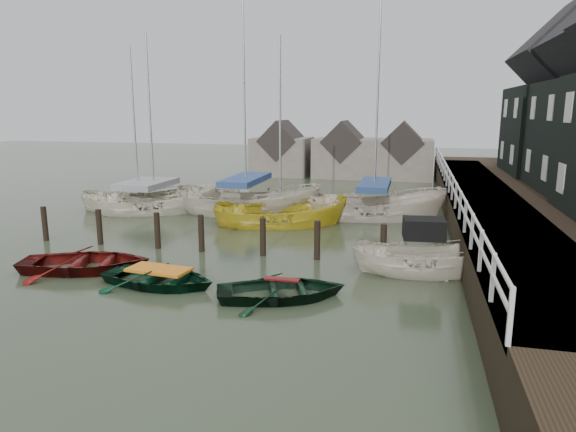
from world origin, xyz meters
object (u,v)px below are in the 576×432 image
(sailboat_b, at_px, (246,213))
(sailboat_c, at_px, (280,225))
(sailboat_d, at_px, (373,216))
(rowboat_green, at_px, (160,285))
(sailboat_e, at_px, (139,208))
(sailboat_a, at_px, (155,211))
(rowboat_dkgreen, at_px, (282,298))
(motorboat, at_px, (422,271))
(rowboat_red, at_px, (87,270))

(sailboat_b, relative_size, sailboat_c, 1.23)
(sailboat_d, bearing_deg, sailboat_b, 84.51)
(rowboat_green, height_order, sailboat_e, sailboat_e)
(rowboat_green, bearing_deg, sailboat_a, 35.46)
(rowboat_dkgreen, bearing_deg, sailboat_b, 1.72)
(sailboat_b, xyz_separation_m, sailboat_e, (-5.94, -0.21, 0.00))
(sailboat_d, bearing_deg, rowboat_dkgreen, 161.45)
(motorboat, distance_m, sailboat_e, 16.50)
(motorboat, xyz_separation_m, sailboat_b, (-8.62, 7.98, -0.03))
(sailboat_d, relative_size, sailboat_e, 1.32)
(motorboat, height_order, sailboat_b, sailboat_b)
(sailboat_b, height_order, sailboat_e, sailboat_b)
(rowboat_green, bearing_deg, sailboat_b, 11.36)
(sailboat_a, relative_size, sailboat_e, 1.07)
(rowboat_dkgreen, height_order, sailboat_d, sailboat_d)
(sailboat_b, bearing_deg, sailboat_d, -85.58)
(sailboat_c, bearing_deg, rowboat_red, 133.39)
(sailboat_e, bearing_deg, rowboat_green, -166.27)
(rowboat_red, relative_size, sailboat_e, 0.44)
(sailboat_c, xyz_separation_m, sailboat_e, (-8.29, 1.85, 0.05))
(sailboat_e, bearing_deg, sailboat_c, -121.19)
(sailboat_a, bearing_deg, sailboat_c, -124.54)
(sailboat_e, bearing_deg, rowboat_dkgreen, -154.21)
(sailboat_a, distance_m, sailboat_d, 11.20)
(motorboat, bearing_deg, rowboat_dkgreen, 124.04)
(motorboat, height_order, sailboat_e, sailboat_e)
(sailboat_a, relative_size, sailboat_b, 0.87)
(sailboat_d, bearing_deg, sailboat_c, 112.45)
(motorboat, distance_m, sailboat_b, 11.75)
(sailboat_a, relative_size, sailboat_d, 0.81)
(rowboat_green, relative_size, sailboat_c, 0.38)
(sailboat_c, xyz_separation_m, sailboat_d, (4.05, 2.64, 0.05))
(rowboat_dkgreen, relative_size, sailboat_b, 0.31)
(sailboat_d, bearing_deg, rowboat_green, 143.92)
(rowboat_red, xyz_separation_m, rowboat_green, (3.05, -0.75, 0.00))
(rowboat_red, height_order, sailboat_b, sailboat_b)
(motorboat, relative_size, sailboat_c, 0.48)
(rowboat_green, relative_size, sailboat_e, 0.38)
(sailboat_d, bearing_deg, sailboat_a, 86.15)
(rowboat_green, height_order, sailboat_d, sailboat_d)
(sailboat_a, height_order, sailboat_b, sailboat_b)
(sailboat_a, bearing_deg, rowboat_green, -175.28)
(sailboat_d, bearing_deg, motorboat, -176.07)
(sailboat_a, bearing_deg, rowboat_red, 171.11)
(sailboat_a, distance_m, sailboat_c, 7.20)
(motorboat, xyz_separation_m, sailboat_a, (-13.35, 7.24, -0.03))
(rowboat_red, height_order, sailboat_c, sailboat_c)
(sailboat_d, bearing_deg, sailboat_e, 83.04)
(rowboat_green, distance_m, sailboat_c, 9.05)
(sailboat_c, height_order, sailboat_d, sailboat_d)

